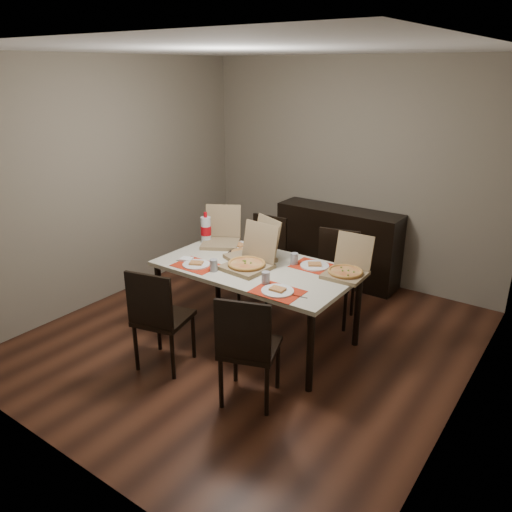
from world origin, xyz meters
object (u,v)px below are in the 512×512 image
object	(u,v)px
dining_table	(256,273)
chair_far_right	(335,272)
soda_bottle	(206,230)
chair_near_left	(158,315)
dip_bowl	(268,260)
sideboard	(338,245)
pizza_box_center	(249,262)
chair_far_left	(264,254)
chair_near_right	(247,346)

from	to	relation	value
dining_table	chair_far_right	size ratio (longest dim) A/B	1.94
chair_far_right	soda_bottle	xyz separation A→B (m)	(-1.21, -0.58, 0.38)
chair_near_left	soda_bottle	world-z (taller)	soda_bottle
dip_bowl	dining_table	bearing A→B (deg)	-99.64
sideboard	dining_table	size ratio (longest dim) A/B	0.83
chair_far_right	pizza_box_center	xyz separation A→B (m)	(-0.43, -0.90, 0.30)
sideboard	soda_bottle	distance (m)	1.75
dining_table	dip_bowl	size ratio (longest dim) A/B	16.49
chair_near_left	dining_table	bearing A→B (deg)	67.56
dining_table	pizza_box_center	size ratio (longest dim) A/B	3.95
dining_table	chair_far_right	world-z (taller)	chair_far_right
dip_bowl	soda_bottle	distance (m)	0.85
chair_far_left	pizza_box_center	xyz separation A→B (m)	(0.44, -0.89, 0.30)
dining_table	chair_near_left	bearing A→B (deg)	-112.44
pizza_box_center	dip_bowl	world-z (taller)	pizza_box_center
chair_near_left	chair_far_right	size ratio (longest dim) A/B	1.00
chair_near_right	sideboard	bearing A→B (deg)	102.01
chair_far_left	pizza_box_center	bearing A→B (deg)	-63.62
sideboard	chair_far_left	xyz separation A→B (m)	(-0.44, -0.92, 0.06)
pizza_box_center	dip_bowl	distance (m)	0.24
chair_far_right	chair_near_right	bearing A→B (deg)	-85.71
chair_near_right	pizza_box_center	world-z (taller)	pizza_box_center
chair_far_right	pizza_box_center	world-z (taller)	pizza_box_center
chair_far_left	sideboard	bearing A→B (deg)	64.30
sideboard	dip_bowl	xyz separation A→B (m)	(0.05, -1.59, 0.31)
chair_far_right	chair_near_left	bearing A→B (deg)	-114.22
pizza_box_center	dip_bowl	xyz separation A→B (m)	(0.05, 0.23, -0.05)
chair_far_left	soda_bottle	world-z (taller)	soda_bottle
dip_bowl	pizza_box_center	bearing A→B (deg)	-102.81
sideboard	chair_far_right	xyz separation A→B (m)	(0.43, -0.92, 0.06)
chair_near_right	chair_far_left	bearing A→B (deg)	120.77
dining_table	dip_bowl	world-z (taller)	dip_bowl
dip_bowl	sideboard	bearing A→B (deg)	91.84
dining_table	chair_near_left	xyz separation A→B (m)	(-0.37, -0.90, -0.17)
sideboard	dining_table	bearing A→B (deg)	-89.20
chair_far_left	chair_near_left	bearing A→B (deg)	-86.72
chair_far_left	soda_bottle	size ratio (longest dim) A/B	2.85
chair_near_right	chair_far_right	world-z (taller)	same
sideboard	chair_far_left	size ratio (longest dim) A/B	1.61
sideboard	chair_near_left	world-z (taller)	chair_near_left
dining_table	chair_far_right	xyz separation A→B (m)	(0.40, 0.82, -0.17)
dining_table	chair_near_left	world-z (taller)	chair_near_left
chair_far_right	pizza_box_center	bearing A→B (deg)	-115.58
pizza_box_center	soda_bottle	bearing A→B (deg)	158.14
sideboard	pizza_box_center	world-z (taller)	pizza_box_center
chair_near_left	chair_far_left	world-z (taller)	same
pizza_box_center	soda_bottle	world-z (taller)	pizza_box_center
pizza_box_center	chair_far_left	bearing A→B (deg)	116.38
dining_table	chair_far_left	xyz separation A→B (m)	(-0.47, 0.82, -0.17)
pizza_box_center	sideboard	bearing A→B (deg)	89.95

